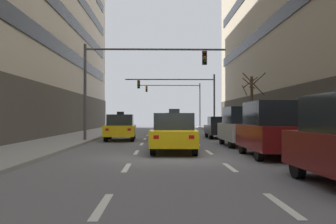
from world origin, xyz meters
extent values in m
plane|color=slate|center=(0.00, 0.00, 0.00)|extent=(120.00, 120.00, 0.00)
cube|color=gray|center=(-6.58, 0.00, 0.07)|extent=(3.61, 80.00, 0.14)
cube|color=silver|center=(-1.59, -8.00, 0.00)|extent=(0.16, 2.00, 0.01)
cube|color=silver|center=(-1.59, -3.00, 0.00)|extent=(0.16, 2.00, 0.01)
cube|color=silver|center=(-1.59, 2.00, 0.00)|extent=(0.16, 2.00, 0.01)
cube|color=silver|center=(-1.59, 7.00, 0.00)|extent=(0.16, 2.00, 0.01)
cube|color=silver|center=(-1.59, 12.00, 0.00)|extent=(0.16, 2.00, 0.01)
cube|color=silver|center=(-1.59, 17.00, 0.00)|extent=(0.16, 2.00, 0.01)
cube|color=silver|center=(-1.59, 22.00, 0.00)|extent=(0.16, 2.00, 0.01)
cube|color=silver|center=(-1.59, 27.00, 0.00)|extent=(0.16, 2.00, 0.01)
cube|color=silver|center=(-1.59, 32.00, 0.00)|extent=(0.16, 2.00, 0.01)
cube|color=silver|center=(1.59, -8.00, 0.00)|extent=(0.16, 2.00, 0.01)
cube|color=silver|center=(1.59, -3.00, 0.00)|extent=(0.16, 2.00, 0.01)
cube|color=silver|center=(1.59, 2.00, 0.00)|extent=(0.16, 2.00, 0.01)
cube|color=silver|center=(1.59, 7.00, 0.00)|extent=(0.16, 2.00, 0.01)
cube|color=silver|center=(1.59, 12.00, 0.00)|extent=(0.16, 2.00, 0.01)
cube|color=silver|center=(1.59, 17.00, 0.00)|extent=(0.16, 2.00, 0.01)
cube|color=silver|center=(1.59, 22.00, 0.00)|extent=(0.16, 2.00, 0.01)
cube|color=silver|center=(1.59, 27.00, 0.00)|extent=(0.16, 2.00, 0.01)
cube|color=silver|center=(1.59, 32.00, 0.00)|extent=(0.16, 2.00, 0.01)
cylinder|color=black|center=(-0.94, 18.31, 0.33)|extent=(0.25, 0.67, 0.66)
cylinder|color=black|center=(0.66, 18.38, 0.33)|extent=(0.25, 0.67, 0.66)
cylinder|color=black|center=(-0.82, 15.61, 0.33)|extent=(0.25, 0.67, 0.66)
cylinder|color=black|center=(0.78, 15.69, 0.33)|extent=(0.25, 0.67, 0.66)
cube|color=yellow|center=(-0.08, 17.00, 0.65)|extent=(2.04, 4.48, 0.64)
cube|color=black|center=(-0.07, 16.80, 1.31)|extent=(1.68, 1.97, 0.68)
cube|color=white|center=(-0.82, 19.13, 0.76)|extent=(0.20, 0.09, 0.14)
cube|color=red|center=(-0.62, 14.81, 0.76)|extent=(0.20, 0.09, 0.14)
cube|color=white|center=(0.47, 19.19, 0.76)|extent=(0.20, 0.09, 0.14)
cube|color=red|center=(0.66, 14.87, 0.76)|extent=(0.20, 0.09, 0.14)
cube|color=black|center=(-0.07, 16.80, 1.74)|extent=(0.45, 0.22, 0.18)
cylinder|color=black|center=(-4.01, 11.84, 0.34)|extent=(0.25, 0.69, 0.68)
cylinder|color=black|center=(-2.37, 11.89, 0.34)|extent=(0.25, 0.69, 0.68)
cylinder|color=black|center=(-3.92, 9.06, 0.34)|extent=(0.25, 0.69, 0.68)
cylinder|color=black|center=(-2.27, 9.12, 0.34)|extent=(0.25, 0.69, 0.68)
cube|color=yellow|center=(-3.14, 10.48, 0.67)|extent=(2.05, 4.59, 0.66)
cube|color=black|center=(-3.14, 10.27, 1.35)|extent=(1.71, 2.01, 0.70)
cube|color=white|center=(-3.88, 12.68, 0.78)|extent=(0.21, 0.09, 0.14)
cube|color=red|center=(-3.73, 8.23, 0.78)|extent=(0.21, 0.09, 0.14)
cube|color=white|center=(-2.56, 12.72, 0.78)|extent=(0.21, 0.09, 0.14)
cube|color=red|center=(-2.40, 8.28, 0.78)|extent=(0.21, 0.09, 0.14)
cube|color=black|center=(-3.14, 10.27, 1.79)|extent=(0.46, 0.22, 0.19)
cylinder|color=black|center=(-0.70, 3.37, 0.34)|extent=(0.26, 0.69, 0.69)
cylinder|color=black|center=(0.96, 3.29, 0.34)|extent=(0.26, 0.69, 0.69)
cylinder|color=black|center=(-0.83, 0.57, 0.34)|extent=(0.26, 0.69, 0.69)
cylinder|color=black|center=(0.83, 0.49, 0.34)|extent=(0.26, 0.69, 0.69)
cube|color=yellow|center=(0.07, 1.93, 0.67)|extent=(2.12, 4.65, 0.66)
cube|color=black|center=(0.06, 1.72, 1.36)|extent=(1.75, 2.05, 0.71)
cube|color=white|center=(-0.50, 4.20, 0.79)|extent=(0.21, 0.09, 0.15)
cube|color=red|center=(-0.71, -0.28, 0.79)|extent=(0.21, 0.09, 0.15)
cube|color=white|center=(0.84, 4.14, 0.79)|extent=(0.21, 0.09, 0.15)
cube|color=red|center=(0.63, -0.34, 0.79)|extent=(0.21, 0.09, 0.15)
cube|color=black|center=(0.06, 1.72, 1.81)|extent=(0.47, 0.23, 0.19)
cylinder|color=black|center=(-0.78, 11.83, 0.33)|extent=(0.24, 0.66, 0.65)
cylinder|color=black|center=(0.80, 11.88, 0.33)|extent=(0.24, 0.66, 0.65)
cylinder|color=black|center=(-0.70, 9.16, 0.33)|extent=(0.24, 0.66, 0.65)
cylinder|color=black|center=(0.88, 9.21, 0.33)|extent=(0.24, 0.66, 0.65)
cube|color=yellow|center=(0.05, 10.52, 0.64)|extent=(1.94, 4.40, 0.63)
cube|color=black|center=(0.06, 10.32, 1.30)|extent=(1.63, 1.92, 0.67)
cube|color=white|center=(-0.65, 12.64, 0.75)|extent=(0.20, 0.08, 0.14)
cube|color=red|center=(-0.53, 8.37, 0.75)|extent=(0.20, 0.08, 0.14)
cube|color=white|center=(0.63, 12.67, 0.75)|extent=(0.20, 0.08, 0.14)
cube|color=red|center=(0.75, 8.40, 0.75)|extent=(0.20, 0.08, 0.14)
cube|color=black|center=(0.06, 10.32, 1.72)|extent=(0.44, 0.21, 0.18)
cylinder|color=black|center=(2.91, -5.14, 0.32)|extent=(0.23, 0.65, 0.65)
cube|color=white|center=(3.05, -4.35, 0.92)|extent=(0.20, 0.08, 0.14)
cylinder|color=black|center=(2.93, 1.29, 0.33)|extent=(0.23, 0.67, 0.67)
cylinder|color=black|center=(4.54, 1.28, 0.33)|extent=(0.23, 0.67, 0.67)
cylinder|color=black|center=(2.91, -1.44, 0.33)|extent=(0.23, 0.67, 0.67)
cylinder|color=black|center=(4.53, -1.44, 0.33)|extent=(0.23, 0.67, 0.67)
cube|color=maroon|center=(3.73, -0.08, 0.79)|extent=(1.88, 4.45, 0.91)
cube|color=black|center=(3.73, -0.08, 1.70)|extent=(1.63, 2.63, 0.91)
cube|color=white|center=(3.09, 2.11, 0.95)|extent=(0.20, 0.08, 0.14)
cube|color=red|center=(3.07, -2.26, 0.95)|extent=(0.20, 0.08, 0.14)
cube|color=white|center=(4.39, 2.10, 0.95)|extent=(0.20, 0.08, 0.14)
cube|color=red|center=(4.37, -2.26, 0.95)|extent=(0.20, 0.08, 0.14)
cylinder|color=black|center=(2.93, 6.63, 0.32)|extent=(0.22, 0.65, 0.64)
cylinder|color=black|center=(4.49, 6.64, 0.32)|extent=(0.22, 0.65, 0.64)
cylinder|color=black|center=(2.96, 4.00, 0.32)|extent=(0.22, 0.65, 0.64)
cylinder|color=black|center=(4.52, 4.01, 0.32)|extent=(0.22, 0.65, 0.64)
cube|color=#B7BABF|center=(3.73, 5.32, 0.76)|extent=(1.84, 4.31, 0.88)
cube|color=black|center=(3.73, 5.32, 1.64)|extent=(1.59, 2.55, 0.88)
cube|color=white|center=(3.07, 7.42, 0.91)|extent=(0.20, 0.08, 0.14)
cube|color=red|center=(3.12, 3.21, 0.91)|extent=(0.20, 0.08, 0.14)
cube|color=white|center=(4.33, 7.43, 0.91)|extent=(0.20, 0.08, 0.14)
cube|color=red|center=(4.38, 3.22, 0.91)|extent=(0.20, 0.08, 0.14)
cylinder|color=black|center=(2.97, 13.97, 0.31)|extent=(0.21, 0.63, 0.63)
cylinder|color=black|center=(4.49, 13.96, 0.31)|extent=(0.21, 0.63, 0.63)
cylinder|color=black|center=(2.97, 11.41, 0.31)|extent=(0.21, 0.63, 0.63)
cylinder|color=black|center=(4.48, 11.41, 0.31)|extent=(0.21, 0.63, 0.63)
cube|color=black|center=(3.73, 12.69, 0.62)|extent=(1.75, 4.17, 0.61)
cube|color=black|center=(3.73, 12.50, 1.24)|extent=(1.52, 1.80, 0.64)
cube|color=white|center=(3.12, 14.73, 0.72)|extent=(0.19, 0.08, 0.13)
cube|color=red|center=(3.12, 10.64, 0.72)|extent=(0.19, 0.08, 0.13)
cube|color=white|center=(4.34, 14.73, 0.72)|extent=(0.19, 0.08, 0.13)
cube|color=red|center=(4.34, 10.64, 0.72)|extent=(0.19, 0.08, 0.13)
cylinder|color=#4C4C51|center=(-5.18, 8.87, 3.09)|extent=(0.18, 0.18, 5.91)
cylinder|color=#4C4C51|center=(-0.82, 8.87, 5.73)|extent=(8.70, 0.12, 0.12)
cube|color=black|center=(2.22, 8.87, 5.21)|extent=(0.28, 0.24, 0.84)
sphere|color=#4B0704|center=(2.22, 8.73, 5.47)|extent=(0.17, 0.17, 0.17)
sphere|color=orange|center=(2.22, 8.73, 5.21)|extent=(0.17, 0.17, 0.17)
sphere|color=#073E10|center=(2.22, 8.73, 4.95)|extent=(0.17, 0.17, 0.17)
cylinder|color=#4C4C51|center=(5.18, 25.17, 3.07)|extent=(0.18, 0.18, 5.87)
cylinder|color=#4C4C51|center=(0.51, 25.17, 5.45)|extent=(9.33, 0.12, 0.12)
cube|color=black|center=(-2.76, 25.17, 4.93)|extent=(0.28, 0.24, 0.84)
sphere|color=red|center=(-2.76, 25.03, 5.19)|extent=(0.17, 0.17, 0.17)
sphere|color=#523505|center=(-2.76, 25.03, 4.93)|extent=(0.17, 0.17, 0.17)
sphere|color=#073E10|center=(-2.76, 25.03, 4.67)|extent=(0.17, 0.17, 0.17)
cylinder|color=#4C4C51|center=(5.18, 39.43, 3.23)|extent=(0.18, 0.18, 6.19)
cylinder|color=#4C4C51|center=(0.71, 39.43, 5.99)|extent=(8.93, 0.12, 0.12)
cube|color=black|center=(-2.41, 39.43, 5.47)|extent=(0.28, 0.24, 0.84)
sphere|color=red|center=(-2.41, 39.29, 5.73)|extent=(0.17, 0.17, 0.17)
sphere|color=#523505|center=(-2.41, 39.29, 5.47)|extent=(0.17, 0.17, 0.17)
sphere|color=#073E10|center=(-2.41, 39.29, 5.21)|extent=(0.17, 0.17, 0.17)
cylinder|color=#4C3823|center=(6.22, 13.19, 2.33)|extent=(0.21, 0.21, 4.39)
cylinder|color=#42301E|center=(5.91, 12.81, 3.98)|extent=(0.85, 0.71, 0.88)
cylinder|color=#42301E|center=(6.76, 13.66, 4.28)|extent=(1.00, 1.15, 1.06)
cylinder|color=#42301E|center=(5.68, 13.15, 3.48)|extent=(0.16, 1.14, 0.84)
cylinder|color=#42301E|center=(6.16, 12.44, 3.90)|extent=(1.57, 0.21, 1.64)
cylinder|color=#42301E|center=(6.25, 13.71, 4.13)|extent=(1.08, 0.14, 0.83)
cylinder|color=brown|center=(5.40, 8.47, 0.58)|extent=(0.13, 0.13, 0.87)
cylinder|color=brown|center=(5.23, 8.46, 0.58)|extent=(0.13, 0.13, 0.87)
cube|color=black|center=(5.31, 8.47, 1.32)|extent=(0.36, 0.23, 0.62)
sphere|color=#9E704C|center=(5.31, 8.47, 1.75)|extent=(0.23, 0.23, 0.23)
cylinder|color=black|center=(5.53, 8.48, 1.35)|extent=(0.09, 0.09, 0.56)
cylinder|color=black|center=(5.10, 8.45, 1.35)|extent=(0.09, 0.09, 0.56)
camera|label=1|loc=(-0.59, -14.74, 1.58)|focal=40.84mm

